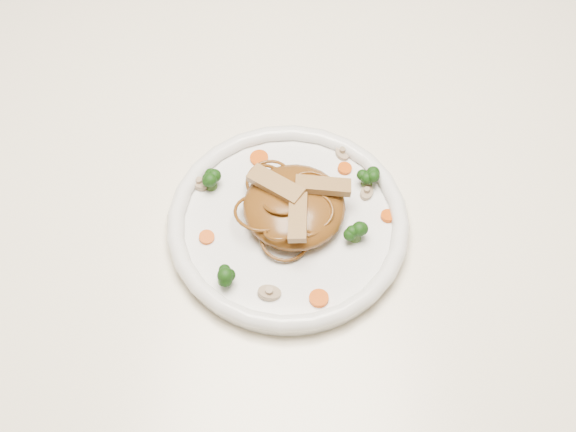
{
  "coord_description": "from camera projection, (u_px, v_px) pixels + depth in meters",
  "views": [
    {
      "loc": [
        0.04,
        -0.54,
        1.49
      ],
      "look_at": [
        0.01,
        -0.08,
        0.78
      ],
      "focal_mm": 46.81,
      "sensor_mm": 36.0,
      "label": 1
    }
  ],
  "objects": [
    {
      "name": "broccoli_3",
      "position": [
        356.0,
        230.0,
        0.84
      ],
      "size": [
        0.04,
        0.04,
        0.03
      ],
      "primitive_type": null,
      "rotation": [
        0.0,
        0.0,
        0.33
      ],
      "color": "#123F0D",
      "rests_on": "plate"
    },
    {
      "name": "chicken_b",
      "position": [
        276.0,
        185.0,
        0.84
      ],
      "size": [
        0.07,
        0.06,
        0.01
      ],
      "primitive_type": "cube",
      "rotation": [
        0.0,
        0.0,
        2.57
      ],
      "color": "#AD8551",
      "rests_on": "noodle_mound"
    },
    {
      "name": "mushroom_0",
      "position": [
        269.0,
        293.0,
        0.81
      ],
      "size": [
        0.03,
        0.03,
        0.01
      ],
      "primitive_type": "cylinder",
      "rotation": [
        0.0,
        0.0,
        -0.01
      ],
      "color": "tan",
      "rests_on": "plate"
    },
    {
      "name": "carrot_4",
      "position": [
        319.0,
        298.0,
        0.8
      ],
      "size": [
        0.03,
        0.03,
        0.0
      ],
      "primitive_type": "cylinder",
      "rotation": [
        0.0,
        0.0,
        0.26
      ],
      "color": "#D04507",
      "rests_on": "plate"
    },
    {
      "name": "carrot_3",
      "position": [
        259.0,
        158.0,
        0.91
      ],
      "size": [
        0.03,
        0.03,
        0.0
      ],
      "primitive_type": "cylinder",
      "rotation": [
        0.0,
        0.0,
        0.21
      ],
      "color": "#D04507",
      "rests_on": "plate"
    },
    {
      "name": "mushroom_3",
      "position": [
        342.0,
        153.0,
        0.91
      ],
      "size": [
        0.03,
        0.03,
        0.01
      ],
      "primitive_type": "cylinder",
      "rotation": [
        0.0,
        0.0,
        1.98
      ],
      "color": "tan",
      "rests_on": "plate"
    },
    {
      "name": "carrot_1",
      "position": [
        207.0,
        237.0,
        0.85
      ],
      "size": [
        0.02,
        0.02,
        0.0
      ],
      "primitive_type": "cylinder",
      "rotation": [
        0.0,
        0.0,
        0.1
      ],
      "color": "#D04507",
      "rests_on": "plate"
    },
    {
      "name": "broccoli_1",
      "position": [
        211.0,
        180.0,
        0.88
      ],
      "size": [
        0.03,
        0.03,
        0.03
      ],
      "primitive_type": null,
      "rotation": [
        0.0,
        0.0,
        0.31
      ],
      "color": "#123F0D",
      "rests_on": "plate"
    },
    {
      "name": "broccoli_2",
      "position": [
        223.0,
        274.0,
        0.8
      ],
      "size": [
        0.04,
        0.04,
        0.03
      ],
      "primitive_type": null,
      "rotation": [
        0.0,
        0.0,
        0.41
      ],
      "color": "#123F0D",
      "rests_on": "plate"
    },
    {
      "name": "plate",
      "position": [
        288.0,
        226.0,
        0.87
      ],
      "size": [
        0.33,
        0.33,
        0.02
      ],
      "primitive_type": "cylinder",
      "rotation": [
        0.0,
        0.0,
        0.22
      ],
      "color": "white",
      "rests_on": "table"
    },
    {
      "name": "noodle_mound",
      "position": [
        294.0,
        207.0,
        0.85
      ],
      "size": [
        0.15,
        0.15,
        0.04
      ],
      "primitive_type": "ellipsoid",
      "rotation": [
        0.0,
        0.0,
        -0.32
      ],
      "color": "#633512",
      "rests_on": "plate"
    },
    {
      "name": "broccoli_0",
      "position": [
        368.0,
        175.0,
        0.88
      ],
      "size": [
        0.04,
        0.04,
        0.03
      ],
      "primitive_type": null,
      "rotation": [
        0.0,
        0.0,
        0.36
      ],
      "color": "#123F0D",
      "rests_on": "plate"
    },
    {
      "name": "carrot_2",
      "position": [
        388.0,
        216.0,
        0.86
      ],
      "size": [
        0.02,
        0.02,
        0.0
      ],
      "primitive_type": "cylinder",
      "rotation": [
        0.0,
        0.0,
        0.33
      ],
      "color": "#D04507",
      "rests_on": "plate"
    },
    {
      "name": "carrot_0",
      "position": [
        345.0,
        168.0,
        0.9
      ],
      "size": [
        0.02,
        0.02,
        0.0
      ],
      "primitive_type": "cylinder",
      "rotation": [
        0.0,
        0.0,
        -0.4
      ],
      "color": "#D04507",
      "rests_on": "plate"
    },
    {
      "name": "chicken_a",
      "position": [
        323.0,
        186.0,
        0.84
      ],
      "size": [
        0.06,
        0.02,
        0.01
      ],
      "primitive_type": "cube",
      "rotation": [
        0.0,
        0.0,
        0.01
      ],
      "color": "#AD8551",
      "rests_on": "noodle_mound"
    },
    {
      "name": "chicken_c",
      "position": [
        298.0,
        217.0,
        0.82
      ],
      "size": [
        0.02,
        0.06,
        0.01
      ],
      "primitive_type": "cube",
      "rotation": [
        0.0,
        0.0,
        4.74
      ],
      "color": "#AD8551",
      "rests_on": "noodle_mound"
    },
    {
      "name": "ground",
      "position": [
        284.0,
        389.0,
        1.55
      ],
      "size": [
        4.0,
        4.0,
        0.0
      ],
      "primitive_type": "plane",
      "color": "brown",
      "rests_on": "ground"
    },
    {
      "name": "mushroom_1",
      "position": [
        366.0,
        193.0,
        0.88
      ],
      "size": [
        0.03,
        0.03,
        0.01
      ],
      "primitive_type": "cylinder",
      "rotation": [
        0.0,
        0.0,
        1.27
      ],
      "color": "tan",
      "rests_on": "plate"
    },
    {
      "name": "table",
      "position": [
        282.0,
        217.0,
        1.0
      ],
      "size": [
        1.2,
        0.8,
        0.75
      ],
      "color": "white",
      "rests_on": "ground"
    },
    {
      "name": "mushroom_2",
      "position": [
        199.0,
        183.0,
        0.89
      ],
      "size": [
        0.03,
        0.03,
        0.01
      ],
      "primitive_type": "cylinder",
      "rotation": [
        0.0,
        0.0,
        -0.76
      ],
      "color": "tan",
      "rests_on": "plate"
    }
  ]
}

